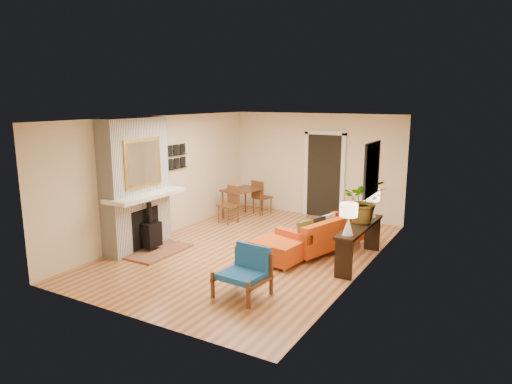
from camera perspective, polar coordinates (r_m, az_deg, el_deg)
room_shell at (r=10.89m, az=9.17°, el=2.40°), size 6.50×6.50×6.50m
fireplace at (r=9.22m, az=-14.65°, el=0.49°), size 1.09×1.68×2.60m
sofa at (r=9.18m, az=8.65°, el=-5.17°), size 1.33×2.06×0.75m
ottoman at (r=8.44m, az=2.88°, el=-7.19°), size 0.92×0.92×0.42m
blue_chair at (r=7.08m, az=-1.26°, el=-9.59°), size 0.76×0.75×0.74m
dining_table at (r=11.44m, az=-1.54°, el=-0.37°), size 0.95×1.69×0.89m
console_table at (r=8.48m, az=12.84°, el=-5.02°), size 0.34×1.85×0.72m
lamp_near at (r=7.71m, az=11.49°, el=-2.87°), size 0.30×0.30×0.54m
lamp_far at (r=8.99m, az=14.26°, el=-0.93°), size 0.30×0.30×0.54m
houseplant at (r=8.53m, az=13.36°, el=-1.02°), size 0.94×0.89×0.83m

